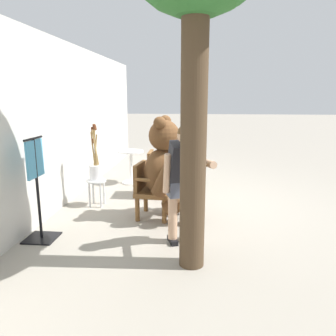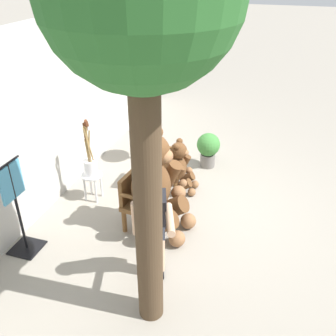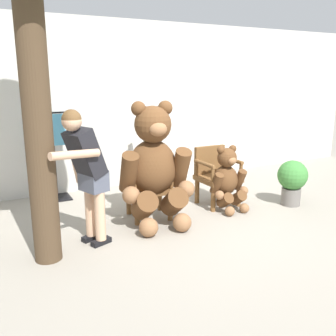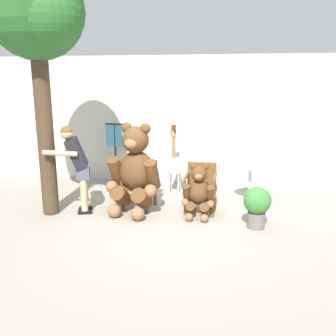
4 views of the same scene
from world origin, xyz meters
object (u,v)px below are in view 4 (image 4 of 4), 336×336
at_px(wooden_chair_right, 201,186).
at_px(clothing_display_stand, 115,152).
at_px(white_stool, 175,175).
at_px(patio_tree, 38,17).
at_px(round_side_table, 250,179).
at_px(wooden_chair_left, 140,182).
at_px(teddy_bear_large, 135,169).
at_px(teddy_bear_small, 199,191).
at_px(potted_plant, 257,204).
at_px(brush_bucket, 174,160).
at_px(person_visitor, 77,162).

xyz_separation_m(wooden_chair_right, clothing_display_stand, (-2.09, 1.33, 0.26)).
xyz_separation_m(white_stool, patio_tree, (-1.83, -1.74, 2.91)).
distance_m(wooden_chair_right, round_side_table, 1.13).
xyz_separation_m(wooden_chair_left, wooden_chair_right, (1.12, 0.00, 0.00)).
distance_m(teddy_bear_large, patio_tree, 2.88).
distance_m(teddy_bear_small, potted_plant, 1.01).
relative_size(white_stool, potted_plant, 0.68).
bearing_deg(round_side_table, potted_plant, -84.70).
xyz_separation_m(brush_bucket, round_side_table, (1.54, -0.28, -0.23)).
xyz_separation_m(wooden_chair_left, teddy_bear_large, (-0.02, -0.27, 0.31)).
relative_size(teddy_bear_small, brush_bucket, 0.97).
relative_size(patio_tree, clothing_display_stand, 3.04).
bearing_deg(brush_bucket, clothing_display_stand, 167.14).
height_order(wooden_chair_left, white_stool, wooden_chair_left).
bearing_deg(person_visitor, teddy_bear_large, 16.20).
bearing_deg(round_side_table, brush_bucket, 169.77).
xyz_separation_m(teddy_bear_small, potted_plant, (0.97, -0.28, -0.06)).
xyz_separation_m(teddy_bear_small, patio_tree, (-2.51, -0.43, 2.80)).
bearing_deg(patio_tree, round_side_table, 23.42).
height_order(round_side_table, patio_tree, patio_tree).
distance_m(teddy_bear_small, round_side_table, 1.33).
relative_size(white_stool, patio_tree, 0.11).
bearing_deg(white_stool, round_side_table, -10.30).
height_order(wooden_chair_left, teddy_bear_small, teddy_bear_small).
bearing_deg(teddy_bear_small, wooden_chair_right, 90.64).
height_order(wooden_chair_right, clothing_display_stand, clothing_display_stand).
height_order(person_visitor, potted_plant, person_visitor).
height_order(white_stool, brush_bucket, brush_bucket).
distance_m(teddy_bear_large, potted_plant, 2.17).
relative_size(wooden_chair_left, wooden_chair_right, 1.00).
xyz_separation_m(patio_tree, clothing_display_stand, (0.42, 2.06, -2.54)).
bearing_deg(teddy_bear_small, person_visitor, -173.15).
bearing_deg(white_stool, teddy_bear_large, -109.51).
xyz_separation_m(patio_tree, potted_plant, (3.49, 0.15, -2.86)).
xyz_separation_m(wooden_chair_right, brush_bucket, (-0.69, 1.01, 0.22)).
bearing_deg(round_side_table, teddy_bear_small, -129.78).
bearing_deg(patio_tree, person_visitor, 23.50).
height_order(person_visitor, white_stool, person_visitor).
relative_size(person_visitor, clothing_display_stand, 1.14).
distance_m(brush_bucket, patio_tree, 3.60).
xyz_separation_m(person_visitor, white_stool, (1.41, 1.55, -0.56)).
height_order(round_side_table, potted_plant, round_side_table).
xyz_separation_m(teddy_bear_large, person_visitor, (-0.95, -0.28, 0.14)).
bearing_deg(teddy_bear_small, round_side_table, 50.22).
relative_size(teddy_bear_large, patio_tree, 0.38).
relative_size(wooden_chair_right, brush_bucket, 0.90).
relative_size(person_visitor, potted_plant, 2.29).
bearing_deg(wooden_chair_right, teddy_bear_large, -166.81).
bearing_deg(teddy_bear_large, white_stool, 70.49).
xyz_separation_m(teddy_bear_large, white_stool, (0.45, 1.28, -0.42)).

